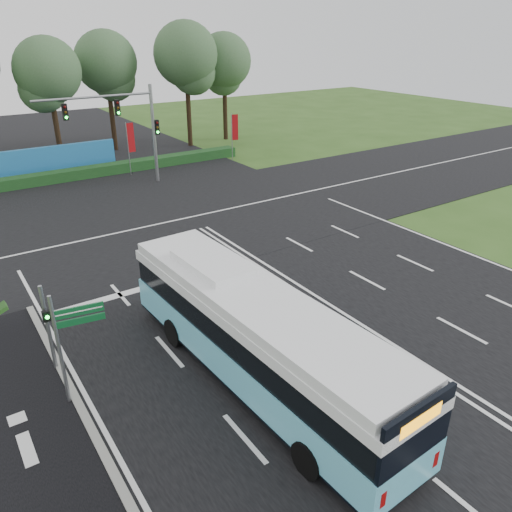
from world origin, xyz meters
The scene contains 14 objects.
ground centered at (0.00, 0.00, 0.00)m, with size 120.00×120.00×0.00m, color #31521B.
road_main centered at (0.00, 0.00, 0.02)m, with size 20.00×120.00×0.04m, color black.
road_cross centered at (0.00, 12.00, 0.03)m, with size 120.00×14.00×0.05m, color black.
bike_path centered at (-12.50, -3.00, 0.03)m, with size 5.00×18.00×0.06m, color black.
kerb_strip centered at (-10.10, -3.00, 0.06)m, with size 0.25×18.00×0.12m, color gray.
city_bus centered at (-4.88, -3.05, 1.75)m, with size 3.04×12.23×3.48m.
pedestrian_signal centered at (-10.20, 1.25, 1.75)m, with size 0.26×0.41×3.21m.
street_sign centered at (-9.96, -0.71, 2.40)m, with size 1.46×0.31×3.79m.
banner_flag_mid centered at (1.11, 23.11, 2.70)m, with size 0.61×0.09×4.12m.
banner_flag_right centered at (10.21, 22.72, 2.63)m, with size 0.58×0.17×4.00m.
traffic_light_gantry centered at (0.21, 20.50, 4.66)m, with size 8.41×0.28×7.00m.
hedge centered at (0.00, 24.50, 0.40)m, with size 22.00×1.20×0.80m, color #153A19.
blue_hoarding centered at (-4.00, 27.00, 1.10)m, with size 10.00×0.30×2.20m, color #206FB2.
eucalyptus_row centered at (-4.47, 30.52, 8.27)m, with size 40.69×8.75×12.37m.
Camera 1 is at (-12.27, -14.02, 10.64)m, focal length 35.00 mm.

